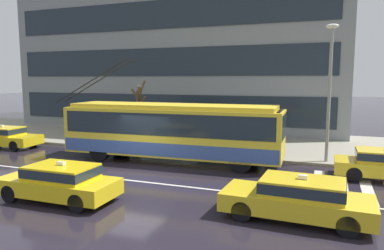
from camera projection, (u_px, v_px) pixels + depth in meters
name	position (u px, v px, depth m)	size (l,w,h in m)	color
ground_plane	(131.00, 172.00, 16.58)	(160.00, 160.00, 0.00)	#251F2A
sidewalk_slab	(199.00, 139.00, 25.15)	(80.00, 10.00, 0.14)	gray
crosswalk_stripe_edge_near	(318.00, 183.00, 14.79)	(0.44, 4.40, 0.01)	beige
crosswalk_stripe_inner_a	(342.00, 186.00, 14.47)	(0.44, 4.40, 0.01)	beige
crosswalk_stripe_center	(367.00, 188.00, 14.15)	(0.44, 4.40, 0.01)	beige
lane_centre_line	(117.00, 179.00, 15.47)	(72.00, 0.14, 0.01)	silver
trolleybus	(172.00, 130.00, 18.53)	(12.37, 3.01, 5.30)	yellow
taxi_oncoming_far	(298.00, 197.00, 10.94)	(4.49, 1.95, 1.39)	yellow
taxi_queued_behind_bus	(4.00, 136.00, 22.50)	(4.51, 2.15, 1.39)	yellow
taxi_oncoming_near	(59.00, 181.00, 12.68)	(4.25, 1.83, 1.39)	yellow
bus_shelter	(164.00, 114.00, 22.81)	(4.26, 1.52, 2.59)	gray
pedestrian_at_shelter	(222.00, 122.00, 21.46)	(1.16, 1.16, 1.97)	black
pedestrian_approaching_curb	(264.00, 124.00, 19.70)	(1.60, 1.60, 1.99)	#59524A
street_lamp	(330.00, 82.00, 17.64)	(0.60, 0.32, 6.70)	gray
street_tree_bare	(139.00, 109.00, 24.43)	(1.42, 1.98, 3.99)	brown
office_tower_corner_left	(193.00, 27.00, 34.59)	(28.01, 15.50, 18.27)	gray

